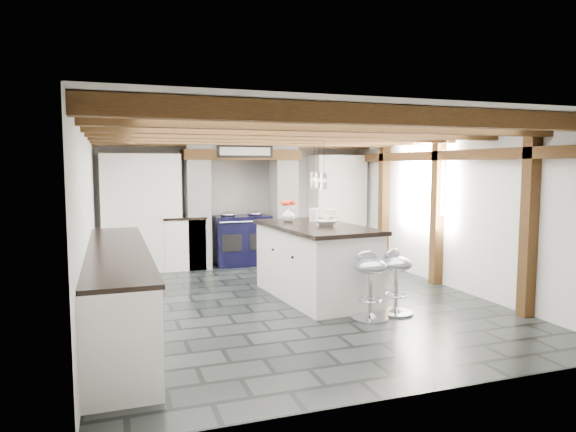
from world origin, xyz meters
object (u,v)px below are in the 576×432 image
object	(u,v)px
bar_stool_near	(395,274)
bar_stool_far	(370,277)
range_cooker	(242,239)
kitchen_island	(315,260)

from	to	relation	value
bar_stool_near	bar_stool_far	bearing A→B (deg)	173.77
range_cooker	kitchen_island	bearing A→B (deg)	-81.85
kitchen_island	bar_stool_near	xyz separation A→B (m)	(0.62, -1.05, -0.02)
range_cooker	bar_stool_far	size ratio (longest dim) A/B	1.23
kitchen_island	bar_stool_far	size ratio (longest dim) A/B	2.59
range_cooker	kitchen_island	world-z (taller)	kitchen_island
kitchen_island	bar_stool_far	bearing A→B (deg)	-84.40
range_cooker	bar_stool_far	bearing A→B (deg)	-81.10
bar_stool_far	bar_stool_near	bearing A→B (deg)	12.21
range_cooker	kitchen_island	xyz separation A→B (m)	(0.37, -2.62, 0.05)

